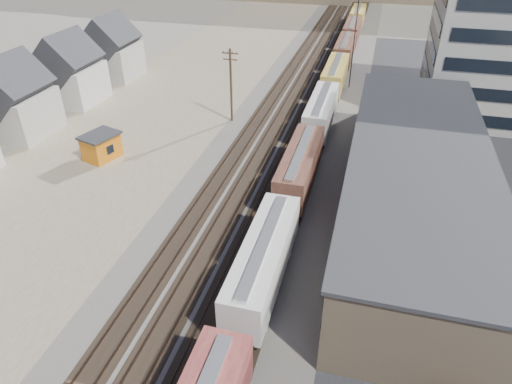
% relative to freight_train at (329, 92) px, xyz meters
% --- Properties ---
extents(ballast_bed, '(18.00, 200.00, 0.06)m').
position_rel_freight_train_xyz_m(ballast_bed, '(-3.80, 0.51, -2.76)').
color(ballast_bed, '#4C4742').
rests_on(ballast_bed, ground).
extents(dirt_yard, '(24.00, 180.00, 0.03)m').
position_rel_freight_train_xyz_m(dirt_yard, '(-23.80, -9.49, -2.78)').
color(dirt_yard, '#70684D').
rests_on(dirt_yard, ground).
extents(asphalt_lot, '(26.00, 120.00, 0.04)m').
position_rel_freight_train_xyz_m(asphalt_lot, '(18.20, -14.49, -2.77)').
color(asphalt_lot, '#232326').
rests_on(asphalt_lot, ground).
extents(rail_tracks, '(11.40, 200.00, 0.24)m').
position_rel_freight_train_xyz_m(rail_tracks, '(-4.35, 0.51, -2.68)').
color(rail_tracks, black).
rests_on(rail_tracks, ground).
extents(freight_train, '(3.00, 119.74, 4.46)m').
position_rel_freight_train_xyz_m(freight_train, '(0.00, 0.00, 0.00)').
color(freight_train, black).
rests_on(freight_train, ground).
extents(warehouse, '(12.40, 40.40, 7.25)m').
position_rel_freight_train_xyz_m(warehouse, '(11.18, -24.49, 0.86)').
color(warehouse, tan).
rests_on(warehouse, ground).
extents(utility_pole_north, '(2.20, 0.32, 10.00)m').
position_rel_freight_train_xyz_m(utility_pole_north, '(-12.30, -7.49, 2.50)').
color(utility_pole_north, '#382619').
rests_on(utility_pole_north, ground).
extents(radio_mast, '(1.20, 0.16, 18.00)m').
position_rel_freight_train_xyz_m(radio_mast, '(2.20, 10.51, 6.33)').
color(radio_mast, black).
rests_on(radio_mast, ground).
extents(maintenance_shed, '(4.36, 5.00, 3.10)m').
position_rel_freight_train_xyz_m(maintenance_shed, '(-23.82, -21.92, -1.21)').
color(maintenance_shed, orange).
rests_on(maintenance_shed, ground).
extents(parked_car_blue, '(6.00, 4.76, 1.52)m').
position_rel_freight_train_xyz_m(parked_car_blue, '(21.51, 5.74, -2.04)').
color(parked_car_blue, navy).
rests_on(parked_car_blue, ground).
extents(parked_car_far, '(2.67, 5.04, 1.63)m').
position_rel_freight_train_xyz_m(parked_car_far, '(22.78, 9.71, -1.98)').
color(parked_car_far, white).
rests_on(parked_car_far, ground).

